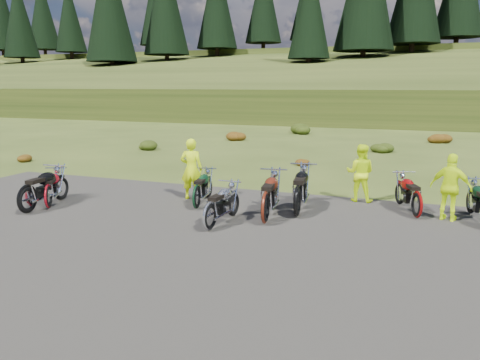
% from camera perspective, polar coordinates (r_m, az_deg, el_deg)
% --- Properties ---
extents(ground, '(300.00, 300.00, 0.00)m').
position_cam_1_polar(ground, '(11.16, -1.37, -5.87)').
color(ground, '#354517').
rests_on(ground, ground).
extents(gravel_pad, '(20.00, 12.00, 0.04)m').
position_cam_1_polar(gravel_pad, '(9.43, -5.92, -9.24)').
color(gravel_pad, black).
rests_on(gravel_pad, ground).
extents(hill_slope, '(300.00, 45.97, 9.37)m').
position_cam_1_polar(hill_slope, '(60.12, 16.66, 7.85)').
color(hill_slope, '#273612').
rests_on(hill_slope, ground).
extents(hill_plateau, '(300.00, 90.00, 9.17)m').
position_cam_1_polar(hill_plateau, '(120.01, 18.66, 9.32)').
color(hill_plateau, '#273612').
rests_on(hill_plateau, ground).
extents(conifer_10, '(7.04, 7.04, 18.00)m').
position_cam_1_polar(conifer_10, '(118.46, -22.98, 18.31)').
color(conifer_10, black).
rests_on(conifer_10, ground).
extents(conifer_12, '(6.16, 6.16, 16.00)m').
position_cam_1_polar(conifer_12, '(96.08, -25.35, 17.52)').
color(conifer_12, black).
rests_on(conifer_12, ground).
extents(conifer_13, '(5.72, 5.72, 15.00)m').
position_cam_1_polar(conifer_13, '(96.60, -20.10, 18.28)').
color(conifer_13, black).
rests_on(conifer_13, ground).
extents(conifer_14, '(5.28, 5.28, 14.00)m').
position_cam_1_polar(conifer_14, '(97.86, -14.91, 18.90)').
color(conifer_14, black).
rests_on(conifer_14, ground).
extents(conifer_16, '(7.48, 7.48, 19.00)m').
position_cam_1_polar(conifer_16, '(75.47, -15.69, 20.20)').
color(conifer_16, black).
rests_on(conifer_16, ground).
extents(conifer_17, '(7.04, 7.04, 18.00)m').
position_cam_1_polar(conifer_17, '(77.46, -9.09, 20.75)').
color(conifer_17, black).
rests_on(conifer_17, ground).
extents(conifer_18, '(6.60, 6.60, 17.00)m').
position_cam_1_polar(conifer_18, '(80.31, -2.86, 21.04)').
color(conifer_18, black).
rests_on(conifer_18, ground).
extents(conifer_19, '(6.16, 6.16, 16.00)m').
position_cam_1_polar(conifer_19, '(83.93, 2.91, 21.11)').
color(conifer_19, black).
rests_on(conifer_19, ground).
extents(conifer_20, '(5.72, 5.72, 15.00)m').
position_cam_1_polar(conifer_20, '(88.16, 8.15, 20.74)').
color(conifer_20, black).
rests_on(conifer_20, ground).
extents(conifer_21, '(5.28, 5.28, 14.00)m').
position_cam_1_polar(conifer_21, '(61.97, 8.53, 19.95)').
color(conifer_21, black).
rests_on(conifer_21, ground).
extents(shrub_0, '(0.77, 0.77, 0.45)m').
position_cam_1_polar(shrub_0, '(22.73, -24.57, 2.61)').
color(shrub_0, '#662C0C').
rests_on(shrub_0, ground).
extents(shrub_1, '(1.03, 1.03, 0.61)m').
position_cam_1_polar(shrub_1, '(25.07, -11.26, 4.35)').
color(shrub_1, '#1F330C').
rests_on(shrub_1, ground).
extents(shrub_2, '(1.30, 1.30, 0.77)m').
position_cam_1_polar(shrub_2, '(28.53, -0.65, 5.57)').
color(shrub_2, '#662C0C').
rests_on(shrub_2, ground).
extents(shrub_3, '(1.56, 1.56, 0.92)m').
position_cam_1_polar(shrub_3, '(32.74, 7.48, 6.37)').
color(shrub_3, '#1F330C').
rests_on(shrub_3, ground).
extents(shrub_4, '(0.77, 0.77, 0.45)m').
position_cam_1_polar(shrub_4, '(19.83, 7.39, 2.40)').
color(shrub_4, '#662C0C').
rests_on(shrub_4, ground).
extents(shrub_5, '(1.03, 1.03, 0.61)m').
position_cam_1_polar(shrub_5, '(24.63, 16.82, 3.95)').
color(shrub_5, '#1F330C').
rests_on(shrub_5, ground).
extents(shrub_6, '(1.30, 1.30, 0.77)m').
position_cam_1_polar(shrub_6, '(29.88, 23.07, 4.92)').
color(shrub_6, '#662C0C').
rests_on(shrub_6, ground).
extents(motorcycle_0, '(0.92, 2.19, 1.12)m').
position_cam_1_polar(motorcycle_0, '(13.53, -24.37, -3.80)').
color(motorcycle_0, black).
rests_on(motorcycle_0, ground).
extents(motorcycle_1, '(1.42, 1.93, 0.97)m').
position_cam_1_polar(motorcycle_1, '(13.85, -22.23, -3.29)').
color(motorcycle_1, '#9D0B16').
rests_on(motorcycle_1, ground).
extents(motorcycle_2, '(0.90, 1.93, 0.97)m').
position_cam_1_polar(motorcycle_2, '(12.82, -5.28, -3.61)').
color(motorcycle_2, black).
rests_on(motorcycle_2, ground).
extents(motorcycle_3, '(0.77, 1.94, 1.00)m').
position_cam_1_polar(motorcycle_3, '(10.94, -3.66, -6.26)').
color(motorcycle_3, '#A09FA4').
rests_on(motorcycle_3, ground).
extents(motorcycle_4, '(1.01, 2.30, 1.16)m').
position_cam_1_polar(motorcycle_4, '(11.45, 3.07, -5.43)').
color(motorcycle_4, '#571B0E').
rests_on(motorcycle_4, ground).
extents(motorcycle_5, '(1.01, 2.37, 1.20)m').
position_cam_1_polar(motorcycle_5, '(12.10, 6.93, -4.56)').
color(motorcycle_5, black).
rests_on(motorcycle_5, ground).
extents(motorcycle_6, '(1.27, 2.04, 1.01)m').
position_cam_1_polar(motorcycle_6, '(12.73, 20.64, -4.43)').
color(motorcycle_6, maroon).
rests_on(motorcycle_6, ground).
extents(person_middle, '(0.72, 0.54, 1.79)m').
position_cam_1_polar(person_middle, '(13.73, -5.94, 1.22)').
color(person_middle, '#C1E20B').
rests_on(person_middle, ground).
extents(person_right_a, '(0.84, 0.68, 1.66)m').
position_cam_1_polar(person_right_a, '(13.85, 14.43, 0.73)').
color(person_right_a, '#C1E20B').
rests_on(person_right_a, ground).
extents(person_right_b, '(1.06, 0.70, 1.67)m').
position_cam_1_polar(person_right_b, '(12.60, 24.29, -0.95)').
color(person_right_b, '#C1E20B').
rests_on(person_right_b, ground).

